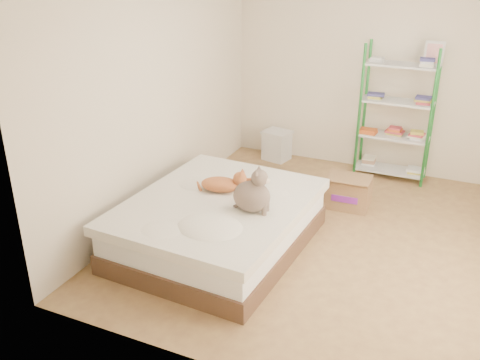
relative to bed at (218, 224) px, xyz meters
The scene contains 7 objects.
room 1.52m from the bed, 32.85° to the left, with size 3.81×4.21×2.61m.
bed is the anchor object (origin of this frame).
orange_cat 0.41m from the bed, 108.84° to the left, with size 0.46×0.25×0.19m, color #C2793E, non-canonical shape.
grey_cat 0.60m from the bed, ahead, with size 0.31×0.37×0.42m, color #7A6656, non-canonical shape.
shelf_unit 2.83m from the bed, 63.48° to the left, with size 0.89×0.36×1.74m.
cardboard_box 1.71m from the bed, 56.51° to the left, with size 0.51×0.49×0.40m.
white_bin 2.47m from the bed, 97.33° to the left, with size 0.41×0.38×0.41m.
Camera 1 is at (1.17, -4.72, 2.76)m, focal length 40.00 mm.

